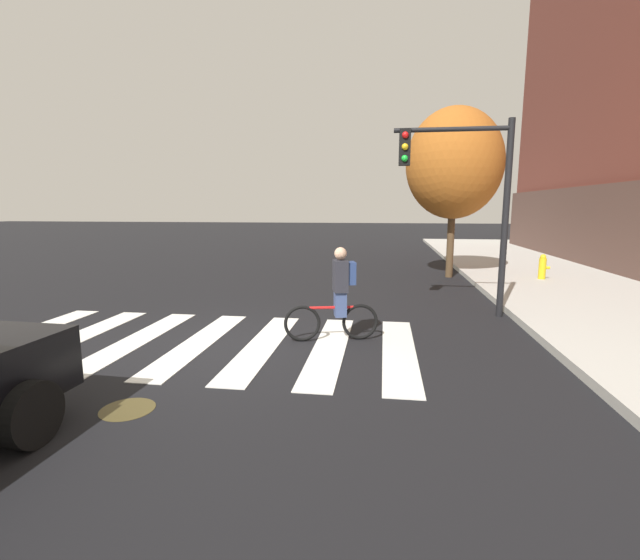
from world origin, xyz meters
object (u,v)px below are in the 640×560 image
object	(u,v)px
manhole_cover	(127,409)
street_tree_near	(454,164)
traffic_light_near	(467,184)
fire_hydrant	(543,267)
cyclist	(338,295)

from	to	relation	value
manhole_cover	street_tree_near	distance (m)	12.75
traffic_light_near	fire_hydrant	bearing A→B (deg)	55.10
cyclist	fire_hydrant	world-z (taller)	cyclist
traffic_light_near	street_tree_near	size ratio (longest dim) A/B	0.75
traffic_light_near	street_tree_near	distance (m)	5.68
fire_hydrant	manhole_cover	bearing A→B (deg)	-128.40
fire_hydrant	street_tree_near	world-z (taller)	street_tree_near
manhole_cover	cyclist	xyz separation A→B (m)	(2.21, 3.14, 0.84)
cyclist	street_tree_near	distance (m)	8.91
street_tree_near	traffic_light_near	bearing A→B (deg)	-95.38
cyclist	fire_hydrant	distance (m)	8.96
fire_hydrant	traffic_light_near	bearing A→B (deg)	-124.90
manhole_cover	fire_hydrant	bearing A→B (deg)	51.60
traffic_light_near	street_tree_near	bearing A→B (deg)	84.62
cyclist	street_tree_near	bearing A→B (deg)	68.85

